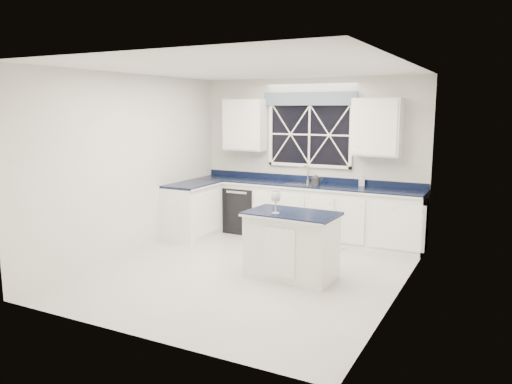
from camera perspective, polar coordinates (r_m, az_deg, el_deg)
The scene contains 13 objects.
ground at distance 6.90m, azimuth -0.87°, elevation -8.99°, with size 4.50×4.50×0.00m, color #ADADA9.
back_wall at distance 8.63m, azimuth 6.19°, elevation 3.89°, with size 4.00×0.10×2.70m, color silver.
base_cabinets at distance 8.47m, azimuth 2.85°, elevation -2.33°, with size 3.99×1.60×0.90m.
countertop at distance 8.41m, azimuth 5.40°, elevation 0.80°, with size 3.98×0.64×0.04m, color black.
dishwasher at distance 8.96m, azimuth -1.19°, elevation -1.92°, with size 0.60×0.58×0.82m, color black.
window at distance 8.55m, azimuth 6.13°, elevation 7.07°, with size 1.65×0.09×1.26m.
upper_cabinets at distance 8.44m, azimuth 5.84°, elevation 7.51°, with size 3.10×0.34×0.90m.
faucet at distance 8.56m, azimuth 5.90°, elevation 2.16°, with size 0.05×0.20×0.30m.
island at distance 6.55m, azimuth 4.07°, elevation -6.03°, with size 1.19×0.75×0.87m.
rug at distance 8.00m, azimuth 4.81°, elevation -6.32°, with size 1.34×0.92×0.02m.
kettle at distance 8.34m, azimuth 6.86°, elevation 1.39°, with size 0.23×0.19×0.17m.
wine_glass at distance 6.33m, azimuth 2.27°, elevation -0.59°, with size 0.13×0.13×0.30m.
soap_bottle at distance 8.30m, azimuth 11.98°, elevation 1.32°, with size 0.09×0.09×0.19m, color silver.
Camera 1 is at (3.09, -5.76, 2.20)m, focal length 35.00 mm.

